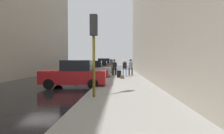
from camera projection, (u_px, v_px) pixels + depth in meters
name	position (u px, v px, depth m)	size (l,w,h in m)	color
ground_plane	(41.00, 85.00, 12.53)	(120.00, 120.00, 0.00)	black
sidewalk	(125.00, 85.00, 12.27)	(4.00, 40.00, 0.15)	gray
parked_red_hatchback	(75.00, 74.00, 11.62)	(4.27, 2.18, 1.79)	#B2191E
parked_silver_sedan	(91.00, 70.00, 18.20)	(4.25, 2.15, 1.79)	#B7BABF
parked_gray_coupe	(99.00, 67.00, 25.29)	(4.20, 2.07, 1.79)	slate
parked_bronze_suv	(103.00, 65.00, 31.82)	(4.65, 2.15, 2.25)	brown
parked_blue_sedan	(106.00, 65.00, 38.74)	(4.22, 2.10, 1.79)	navy
parked_black_suv	(108.00, 64.00, 45.47)	(4.66, 2.19, 2.25)	black
fire_hydrant	(107.00, 74.00, 16.59)	(0.42, 0.22, 0.70)	red
traffic_light	(94.00, 38.00, 7.62)	(0.32, 0.32, 3.60)	#514C0F
pedestrian_in_jeans	(125.00, 67.00, 17.56)	(0.53, 0.50, 1.71)	#728CB2
pedestrian_with_beanie	(131.00, 67.00, 19.27)	(0.53, 0.48, 1.78)	#333338
pedestrian_with_fedora	(114.00, 67.00, 19.48)	(0.52, 0.44, 1.78)	black
rolling_suitcase	(119.00, 74.00, 16.99)	(0.43, 0.60, 1.04)	black
duffel_bag	(122.00, 77.00, 15.85)	(0.32, 0.44, 0.28)	#472D19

